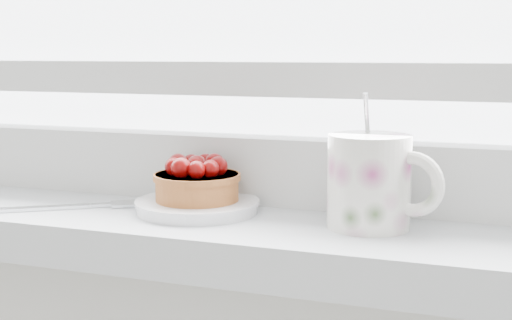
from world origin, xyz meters
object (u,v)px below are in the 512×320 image
at_px(raspberry_tart, 197,180).
at_px(fork, 72,206).
at_px(saucer, 197,206).
at_px(floral_mug, 372,180).

distance_m(raspberry_tart, fork, 0.13).
bearing_deg(raspberry_tart, saucer, -16.06).
bearing_deg(fork, floral_mug, 4.74).
bearing_deg(floral_mug, raspberry_tart, 178.74).
relative_size(raspberry_tart, floral_mug, 0.71).
bearing_deg(floral_mug, saucer, 178.75).
distance_m(raspberry_tart, floral_mug, 0.18).
distance_m(saucer, fork, 0.13).
relative_size(saucer, floral_mug, 1.02).
xyz_separation_m(saucer, fork, (-0.13, -0.03, -0.00)).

